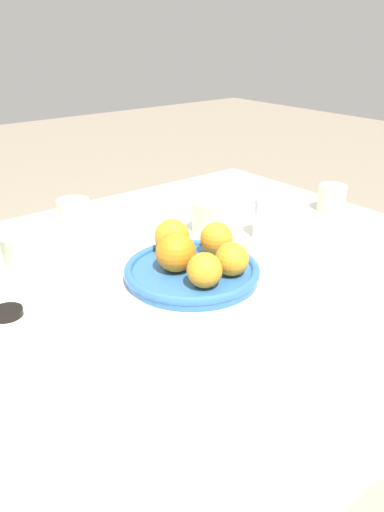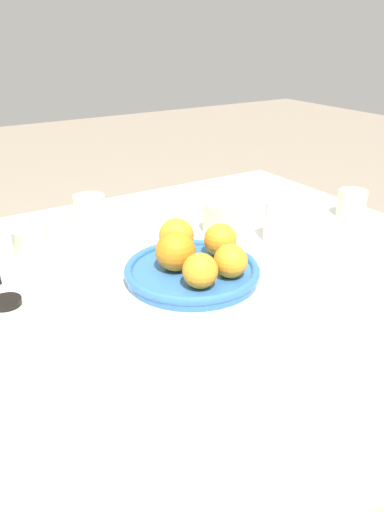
% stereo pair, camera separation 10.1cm
% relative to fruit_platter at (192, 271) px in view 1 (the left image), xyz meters
% --- Properties ---
extents(ground_plane, '(12.00, 12.00, 0.00)m').
position_rel_fruit_platter_xyz_m(ground_plane, '(-0.07, 0.17, -0.77)').
color(ground_plane, gray).
extents(table, '(1.45, 0.80, 0.76)m').
position_rel_fruit_platter_xyz_m(table, '(-0.07, 0.17, -0.39)').
color(table, silver).
rests_on(table, ground_plane).
extents(fruit_platter, '(0.28, 0.28, 0.03)m').
position_rel_fruit_platter_xyz_m(fruit_platter, '(0.00, 0.00, 0.00)').
color(fruit_platter, '#336BAD').
rests_on(fruit_platter, table).
extents(orange_0, '(0.08, 0.08, 0.08)m').
position_rel_fruit_platter_xyz_m(orange_0, '(-0.03, 0.02, 0.05)').
color(orange_0, orange).
rests_on(orange_0, fruit_platter).
extents(orange_1, '(0.07, 0.07, 0.07)m').
position_rel_fruit_platter_xyz_m(orange_1, '(0.09, 0.03, 0.04)').
color(orange_1, orange).
rests_on(orange_1, fruit_platter).
extents(orange_2, '(0.07, 0.07, 0.07)m').
position_rel_fruit_platter_xyz_m(orange_2, '(-0.03, -0.07, 0.04)').
color(orange_2, orange).
rests_on(orange_2, fruit_platter).
extents(orange_3, '(0.08, 0.08, 0.08)m').
position_rel_fruit_platter_xyz_m(orange_3, '(0.02, 0.09, 0.04)').
color(orange_3, orange).
rests_on(orange_3, fruit_platter).
extents(orange_4, '(0.07, 0.07, 0.07)m').
position_rel_fruit_platter_xyz_m(orange_4, '(0.05, -0.07, 0.04)').
color(orange_4, orange).
rests_on(orange_4, fruit_platter).
extents(water_glass, '(0.06, 0.06, 0.10)m').
position_rel_fruit_platter_xyz_m(water_glass, '(0.28, 0.05, 0.03)').
color(water_glass, silver).
rests_on(water_glass, table).
extents(cup_0, '(0.08, 0.08, 0.07)m').
position_rel_fruit_platter_xyz_m(cup_0, '(-0.05, 0.43, 0.02)').
color(cup_0, beige).
rests_on(cup_0, table).
extents(cup_1, '(0.08, 0.08, 0.07)m').
position_rel_fruit_platter_xyz_m(cup_1, '(0.56, 0.07, 0.02)').
color(cup_1, beige).
rests_on(cup_1, table).
extents(cup_2, '(0.09, 0.09, 0.08)m').
position_rel_fruit_platter_xyz_m(cup_2, '(0.19, 0.17, 0.02)').
color(cup_2, beige).
rests_on(cup_2, table).
extents(cup_3, '(0.08, 0.08, 0.06)m').
position_rel_fruit_platter_xyz_m(cup_3, '(-0.24, 0.29, 0.02)').
color(cup_3, beige).
rests_on(cup_3, table).
extents(napkin, '(0.12, 0.12, 0.01)m').
position_rel_fruit_platter_xyz_m(napkin, '(0.42, 0.39, -0.01)').
color(napkin, white).
rests_on(napkin, table).
extents(soy_dish, '(0.06, 0.06, 0.01)m').
position_rel_fruit_platter_xyz_m(soy_dish, '(-0.35, 0.09, -0.01)').
color(soy_dish, black).
rests_on(soy_dish, table).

